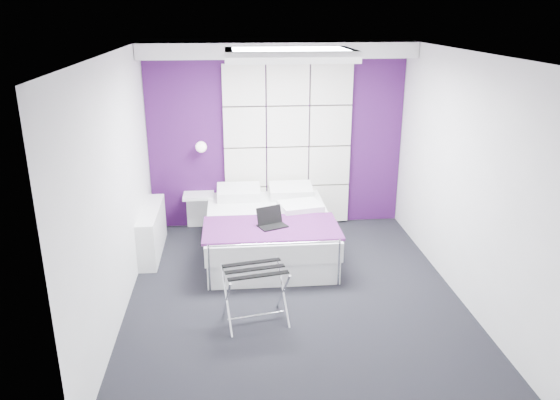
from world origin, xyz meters
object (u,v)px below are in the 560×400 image
at_px(wall_lamp, 201,146).
at_px(radiator, 152,231).
at_px(luggage_rack, 255,295).
at_px(nightstand, 199,196).
at_px(bed, 268,232).
at_px(laptop, 272,221).

relative_size(wall_lamp, radiator, 0.12).
xyz_separation_m(wall_lamp, luggage_rack, (0.60, -2.54, -0.92)).
xyz_separation_m(wall_lamp, nightstand, (-0.07, -0.04, -0.70)).
bearing_deg(radiator, luggage_rack, -55.13).
bearing_deg(wall_lamp, bed, -46.40).
bearing_deg(bed, nightstand, 137.16).
relative_size(radiator, bed, 0.62).
bearing_deg(laptop, luggage_rack, -125.29).
height_order(wall_lamp, radiator, wall_lamp).
distance_m(radiator, laptop, 1.64).
height_order(radiator, nightstand, radiator).
bearing_deg(bed, radiator, 174.83).
bearing_deg(laptop, wall_lamp, 100.22).
xyz_separation_m(bed, laptop, (0.02, -0.43, 0.31)).
relative_size(wall_lamp, luggage_rack, 0.25).
bearing_deg(luggage_rack, laptop, 66.63).
bearing_deg(bed, luggage_rack, -98.61).
height_order(radiator, bed, bed).
bearing_deg(laptop, bed, 69.17).
xyz_separation_m(radiator, luggage_rack, (1.24, -1.78, -0.00)).
xyz_separation_m(luggage_rack, laptop, (0.27, 1.22, 0.31)).
bearing_deg(wall_lamp, laptop, -56.83).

